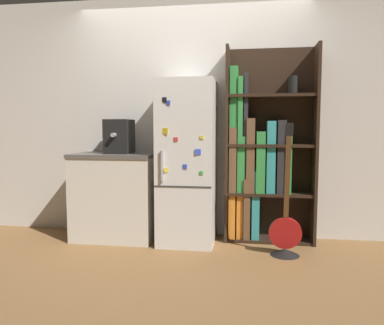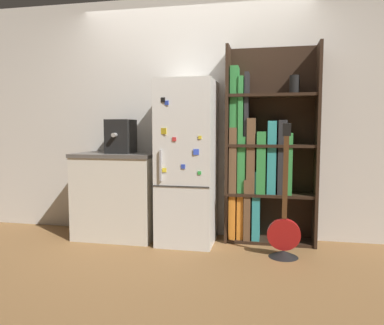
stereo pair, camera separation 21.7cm
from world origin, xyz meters
name	(u,v)px [view 1 (the left image)]	position (x,y,z in m)	size (l,w,h in m)	color
ground_plane	(185,246)	(0.00, 0.00, 0.00)	(16.00, 16.00, 0.00)	olive
wall_back	(192,118)	(0.00, 0.47, 1.30)	(8.00, 0.05, 2.60)	silver
refrigerator	(188,162)	(0.00, 0.15, 0.83)	(0.56, 0.62, 1.66)	white
bookshelf	(260,157)	(0.74, 0.32, 0.88)	(0.92, 0.31, 2.01)	black
kitchen_counter	(116,196)	(-0.78, 0.17, 0.46)	(0.87, 0.58, 0.92)	silver
espresso_machine	(119,136)	(-0.73, 0.17, 1.10)	(0.26, 0.35, 0.36)	black
guitar	(285,237)	(0.97, -0.15, 0.18)	(0.30, 0.29, 1.23)	black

